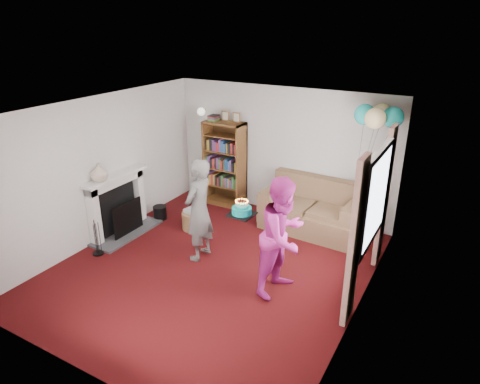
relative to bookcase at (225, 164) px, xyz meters
The scene contains 16 objects.
ground 2.71m from the bookcase, 63.44° to the right, with size 5.00×5.00×0.00m, color #340709.
wall_back 1.23m from the bookcase, 10.37° to the left, with size 4.50×0.02×2.50m, color silver.
wall_left 2.58m from the bookcase, 115.77° to the right, with size 0.02×5.00×2.50m, color silver.
wall_right 4.13m from the bookcase, 34.00° to the right, with size 0.02×5.00×2.50m, color silver.
ceiling 3.05m from the bookcase, 63.44° to the right, with size 4.50×5.00×0.01m, color white.
fireplace 2.33m from the bookcase, 114.00° to the right, with size 0.55×1.80×1.12m.
window_bay 3.78m from the bookcase, 26.87° to the right, with size 0.14×2.02×2.20m.
wall_sconce 1.18m from the bookcase, behind, with size 0.16×0.23×0.16m.
bookcase is the anchor object (origin of this frame).
sofa 2.10m from the bookcase, ahead, with size 1.78×0.94×0.94m.
wicker_basket 1.49m from the bookcase, 85.81° to the right, with size 0.43×0.43×0.39m.
person_striped 2.24m from the bookcase, 69.63° to the right, with size 0.61×0.40×1.68m, color black.
person_magenta 3.25m from the bookcase, 44.53° to the right, with size 0.84×0.65×1.73m, color #C3278E.
birthday_cake 2.87m from the bookcase, 54.05° to the right, with size 0.34×0.34×0.22m.
balloons 3.28m from the bookcase, ahead, with size 0.78×0.78×1.71m.
mantel_vase 2.67m from the bookcase, 111.61° to the right, with size 0.29×0.29×0.31m, color beige.
Camera 1 is at (3.22, -4.83, 3.67)m, focal length 32.00 mm.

